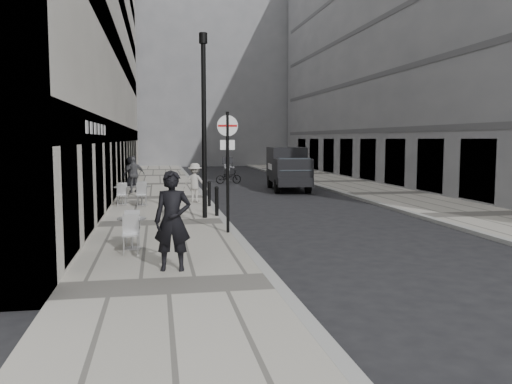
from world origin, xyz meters
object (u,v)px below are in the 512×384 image
at_px(walking_man, 173,221).
at_px(cyclist, 228,173).
at_px(sign_post, 228,156).
at_px(lamppost, 204,116).
at_px(panel_van, 288,166).

distance_m(walking_man, cyclist, 22.78).
relative_size(sign_post, lamppost, 0.56).
height_order(panel_van, cyclist, panel_van).
height_order(lamppost, cyclist, lamppost).
bearing_deg(panel_van, walking_man, -105.72).
height_order(walking_man, sign_post, sign_post).
distance_m(lamppost, panel_van, 11.89).
distance_m(sign_post, panel_van, 14.33).
bearing_deg(walking_man, lamppost, 88.00).
distance_m(sign_post, lamppost, 3.30).
distance_m(panel_van, cyclist, 5.48).
bearing_deg(cyclist, lamppost, -110.42).
relative_size(panel_van, cyclist, 2.89).
xyz_separation_m(walking_man, lamppost, (1.28, 7.29, 2.40)).
bearing_deg(sign_post, cyclist, 85.11).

